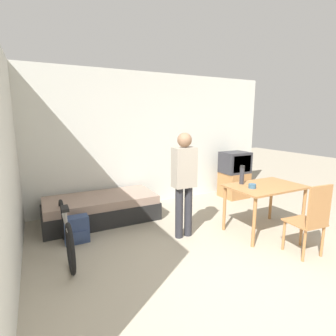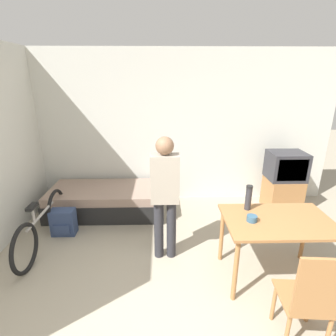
{
  "view_description": "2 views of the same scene",
  "coord_description": "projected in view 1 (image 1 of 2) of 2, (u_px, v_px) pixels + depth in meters",
  "views": [
    {
      "loc": [
        -2.09,
        -1.81,
        1.81
      ],
      "look_at": [
        -0.23,
        1.85,
        1.01
      ],
      "focal_mm": 28.0,
      "sensor_mm": 36.0,
      "label": 1
    },
    {
      "loc": [
        -0.2,
        -1.44,
        2.22
      ],
      "look_at": [
        -0.12,
        1.87,
        1.07
      ],
      "focal_mm": 28.0,
      "sensor_mm": 36.0,
      "label": 2
    }
  ],
  "objects": [
    {
      "name": "ground_plane",
      "position": [
        264.0,
        286.0,
        2.86
      ],
      "size": [
        20.0,
        20.0,
        0.0
      ],
      "primitive_type": "plane",
      "color": "#9E937F"
    },
    {
      "name": "wall_back",
      "position": [
        148.0,
        140.0,
        5.43
      ],
      "size": [
        5.75,
        0.06,
        2.7
      ],
      "color": "silver",
      "rests_on": "ground_plane"
    },
    {
      "name": "wall_left",
      "position": [
        6.0,
        159.0,
        2.94
      ],
      "size": [
        0.06,
        4.2,
        2.7
      ],
      "color": "silver",
      "rests_on": "ground_plane"
    },
    {
      "name": "daybed",
      "position": [
        101.0,
        209.0,
        4.64
      ],
      "size": [
        1.94,
        0.91,
        0.44
      ],
      "color": "black",
      "rests_on": "ground_plane"
    },
    {
      "name": "tv",
      "position": [
        234.0,
        175.0,
        5.97
      ],
      "size": [
        0.59,
        0.53,
        1.04
      ],
      "color": "#9E6B3D",
      "rests_on": "ground_plane"
    },
    {
      "name": "dining_table",
      "position": [
        265.0,
        191.0,
        4.12
      ],
      "size": [
        1.17,
        0.77,
        0.76
      ],
      "color": "#9E6B3D",
      "rests_on": "ground_plane"
    },
    {
      "name": "wooden_chair",
      "position": [
        312.0,
        218.0,
        3.36
      ],
      "size": [
        0.44,
        0.44,
        0.99
      ],
      "color": "#9E6B3D",
      "rests_on": "ground_plane"
    },
    {
      "name": "bicycle",
      "position": [
        66.0,
        231.0,
        3.48
      ],
      "size": [
        0.08,
        1.6,
        0.71
      ],
      "color": "black",
      "rests_on": "ground_plane"
    },
    {
      "name": "person_standing",
      "position": [
        184.0,
        178.0,
        3.88
      ],
      "size": [
        0.34,
        0.21,
        1.59
      ],
      "color": "#28282D",
      "rests_on": "ground_plane"
    },
    {
      "name": "thermos_flask",
      "position": [
        242.0,
        174.0,
        4.16
      ],
      "size": [
        0.07,
        0.07,
        0.3
      ],
      "color": "#2D2D33",
      "rests_on": "dining_table"
    },
    {
      "name": "mate_bowl",
      "position": [
        252.0,
        186.0,
        3.93
      ],
      "size": [
        0.11,
        0.11,
        0.07
      ],
      "color": "#335670",
      "rests_on": "dining_table"
    },
    {
      "name": "backpack",
      "position": [
        77.0,
        230.0,
        3.83
      ],
      "size": [
        0.34,
        0.23,
        0.39
      ],
      "color": "navy",
      "rests_on": "ground_plane"
    }
  ]
}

